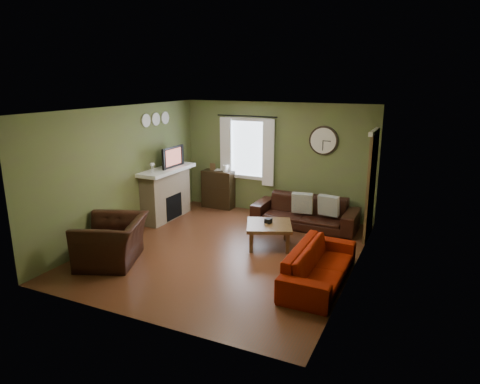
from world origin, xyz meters
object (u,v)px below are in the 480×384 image
at_px(sofa_red, 319,265).
at_px(bookshelf, 218,189).
at_px(armchair, 112,241).
at_px(sofa_brown, 305,212).
at_px(coffee_table, 269,235).

bearing_deg(sofa_red, bookshelf, 48.76).
xyz_separation_m(sofa_red, armchair, (-3.46, -0.77, 0.10)).
bearing_deg(sofa_brown, coffee_table, -102.19).
distance_m(bookshelf, armchair, 3.69).
distance_m(sofa_red, coffee_table, 1.65).
xyz_separation_m(bookshelf, coffee_table, (2.06, -1.85, -0.24)).
bearing_deg(armchair, coffee_table, 107.50).
bearing_deg(sofa_brown, bookshelf, 168.54).
relative_size(armchair, coffee_table, 1.43).
height_order(sofa_brown, coffee_table, sofa_brown).
bearing_deg(bookshelf, sofa_red, -41.24).
distance_m(sofa_brown, armchair, 4.07).
distance_m(sofa_brown, coffee_table, 1.41).
height_order(sofa_brown, armchair, armchair).
distance_m(sofa_brown, sofa_red, 2.62).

